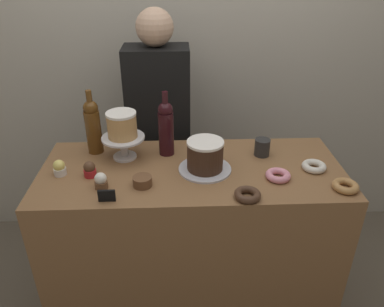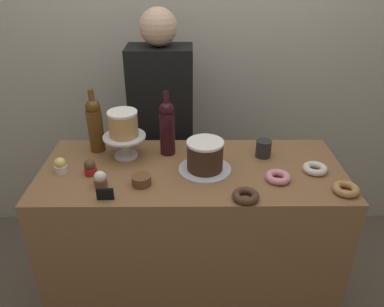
# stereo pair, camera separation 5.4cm
# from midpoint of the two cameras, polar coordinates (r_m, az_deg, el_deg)

# --- Properties ---
(ground_plane) EXTENTS (12.00, 12.00, 0.00)m
(ground_plane) POSITION_cam_midpoint_polar(r_m,az_deg,el_deg) (2.40, -0.69, -22.18)
(ground_plane) COLOR #665B4C
(back_wall) EXTENTS (6.00, 0.05, 2.60)m
(back_wall) POSITION_cam_midpoint_polar(r_m,az_deg,el_deg) (2.45, -1.54, 15.48)
(back_wall) COLOR #BCB7A8
(back_wall) RESTS_ON ground_plane
(display_counter) EXTENTS (1.42, 0.60, 0.95)m
(display_counter) POSITION_cam_midpoint_polar(r_m,az_deg,el_deg) (2.05, -0.77, -13.76)
(display_counter) COLOR brown
(display_counter) RESTS_ON ground_plane
(cake_stand_pedestal) EXTENTS (0.21, 0.21, 0.11)m
(cake_stand_pedestal) POSITION_cam_midpoint_polar(r_m,az_deg,el_deg) (1.85, -11.14, 1.50)
(cake_stand_pedestal) COLOR silver
(cake_stand_pedestal) RESTS_ON display_counter
(white_layer_cake) EXTENTS (0.14, 0.14, 0.12)m
(white_layer_cake) POSITION_cam_midpoint_polar(r_m,az_deg,el_deg) (1.81, -11.43, 4.29)
(white_layer_cake) COLOR tan
(white_layer_cake) RESTS_ON cake_stand_pedestal
(silver_serving_platter) EXTENTS (0.25, 0.25, 0.01)m
(silver_serving_platter) POSITION_cam_midpoint_polar(r_m,az_deg,el_deg) (1.75, 1.09, -2.37)
(silver_serving_platter) COLOR silver
(silver_serving_platter) RESTS_ON display_counter
(chocolate_round_cake) EXTENTS (0.17, 0.17, 0.14)m
(chocolate_round_cake) POSITION_cam_midpoint_polar(r_m,az_deg,el_deg) (1.71, 1.11, -0.22)
(chocolate_round_cake) COLOR #3D2619
(chocolate_round_cake) RESTS_ON silver_serving_platter
(wine_bottle_dark_red) EXTENTS (0.08, 0.08, 0.33)m
(wine_bottle_dark_red) POSITION_cam_midpoint_polar(r_m,az_deg,el_deg) (1.84, -4.81, 3.98)
(wine_bottle_dark_red) COLOR black
(wine_bottle_dark_red) RESTS_ON display_counter
(wine_bottle_amber) EXTENTS (0.08, 0.08, 0.33)m
(wine_bottle_amber) POSITION_cam_midpoint_polar(r_m,az_deg,el_deg) (1.92, -15.58, 4.09)
(wine_bottle_amber) COLOR #5B3814
(wine_bottle_amber) RESTS_ON display_counter
(cupcake_lemon) EXTENTS (0.06, 0.06, 0.07)m
(cupcake_lemon) POSITION_cam_midpoint_polar(r_m,az_deg,el_deg) (1.81, -20.27, -2.09)
(cupcake_lemon) COLOR white
(cupcake_lemon) RESTS_ON display_counter
(cupcake_chocolate) EXTENTS (0.06, 0.06, 0.07)m
(cupcake_chocolate) POSITION_cam_midpoint_polar(r_m,az_deg,el_deg) (1.76, -16.11, -2.35)
(cupcake_chocolate) COLOR red
(cupcake_chocolate) RESTS_ON display_counter
(cupcake_vanilla) EXTENTS (0.06, 0.06, 0.07)m
(cupcake_vanilla) POSITION_cam_midpoint_polar(r_m,az_deg,el_deg) (1.66, -14.56, -4.09)
(cupcake_vanilla) COLOR brown
(cupcake_vanilla) RESTS_ON display_counter
(donut_chocolate) EXTENTS (0.11, 0.11, 0.03)m
(donut_chocolate) POSITION_cam_midpoint_polar(r_m,az_deg,el_deg) (1.57, 7.44, -6.22)
(donut_chocolate) COLOR #472D1E
(donut_chocolate) RESTS_ON display_counter
(donut_pink) EXTENTS (0.11, 0.11, 0.03)m
(donut_pink) POSITION_cam_midpoint_polar(r_m,az_deg,el_deg) (1.72, 12.05, -3.28)
(donut_pink) COLOR pink
(donut_pink) RESTS_ON display_counter
(donut_maple) EXTENTS (0.11, 0.11, 0.03)m
(donut_maple) POSITION_cam_midpoint_polar(r_m,az_deg,el_deg) (1.73, 21.45, -4.63)
(donut_maple) COLOR #B27F47
(donut_maple) RESTS_ON display_counter
(donut_sugar) EXTENTS (0.11, 0.11, 0.03)m
(donut_sugar) POSITION_cam_midpoint_polar(r_m,az_deg,el_deg) (1.83, 17.22, -1.88)
(donut_sugar) COLOR silver
(donut_sugar) RESTS_ON display_counter
(cookie_stack) EXTENTS (0.08, 0.08, 0.04)m
(cookie_stack) POSITION_cam_midpoint_polar(r_m,az_deg,el_deg) (1.65, -8.46, -4.20)
(cookie_stack) COLOR brown
(cookie_stack) RESTS_ON display_counter
(price_sign_chalkboard) EXTENTS (0.07, 0.01, 0.05)m
(price_sign_chalkboard) POSITION_cam_midpoint_polar(r_m,az_deg,el_deg) (1.58, -13.78, -6.25)
(price_sign_chalkboard) COLOR black
(price_sign_chalkboard) RESTS_ON display_counter
(coffee_cup_ceramic) EXTENTS (0.08, 0.08, 0.08)m
(coffee_cup_ceramic) POSITION_cam_midpoint_polar(r_m,az_deg,el_deg) (1.89, 9.80, 0.92)
(coffee_cup_ceramic) COLOR #282828
(coffee_cup_ceramic) RESTS_ON display_counter
(barista_figure) EXTENTS (0.36, 0.22, 1.60)m
(barista_figure) POSITION_cam_midpoint_polar(r_m,az_deg,el_deg) (2.28, -5.58, 1.93)
(barista_figure) COLOR black
(barista_figure) RESTS_ON ground_plane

